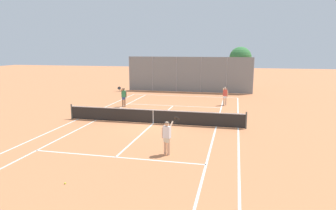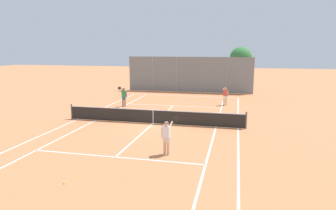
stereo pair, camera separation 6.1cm
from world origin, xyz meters
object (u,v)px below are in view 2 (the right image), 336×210
player_near_side (167,136)px  tree_behind_left (242,59)px  player_far_left (124,96)px  loose_tennis_ball_1 (64,183)px  player_far_right (225,95)px  tennis_net (153,116)px  loose_tennis_ball_0 (144,118)px

player_near_side → tree_behind_left: (3.56, 24.24, 2.75)m
player_far_left → loose_tennis_ball_1: (3.29, -14.51, -0.89)m
player_near_side → player_far_left: bearing=120.4°
player_near_side → player_far_left: (-6.25, 10.65, 0.00)m
player_far_right → loose_tennis_ball_1: player_far_right is taller
player_far_left → tree_behind_left: (9.81, 13.59, 2.75)m
player_near_side → player_far_left: 12.35m
tennis_net → player_far_right: bearing=60.2°
tennis_net → loose_tennis_ball_1: size_ratio=181.82×
player_far_left → loose_tennis_ball_1: size_ratio=26.88×
player_far_right → loose_tennis_ball_0: 8.50m
tennis_net → player_far_left: 6.51m
tennis_net → player_far_right: 8.80m
player_near_side → loose_tennis_ball_1: size_ratio=26.88×
player_far_left → loose_tennis_ball_0: player_far_left is taller
loose_tennis_ball_0 → tree_behind_left: size_ratio=0.01×
loose_tennis_ball_1 → player_near_side: bearing=52.6°
player_near_side → tree_behind_left: size_ratio=0.35×
player_far_right → loose_tennis_ball_1: (-5.10, -17.04, -0.88)m
loose_tennis_ball_1 → player_far_left: bearing=102.8°
loose_tennis_ball_1 → player_far_right: bearing=73.3°
tennis_net → tree_behind_left: tree_behind_left is taller
player_near_side → player_far_right: bearing=80.8°
tennis_net → loose_tennis_ball_0: (-1.02, 1.11, -0.48)m
tree_behind_left → loose_tennis_ball_1: bearing=-103.1°
tennis_net → player_far_right: size_ratio=7.50×
loose_tennis_ball_0 → tree_behind_left: 19.20m
tennis_net → player_far_left: size_ratio=6.76×
loose_tennis_ball_1 → tree_behind_left: tree_behind_left is taller
player_far_left → tennis_net: bearing=-51.7°
tennis_net → player_near_side: bearing=-68.2°
loose_tennis_ball_0 → player_far_right: bearing=50.5°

